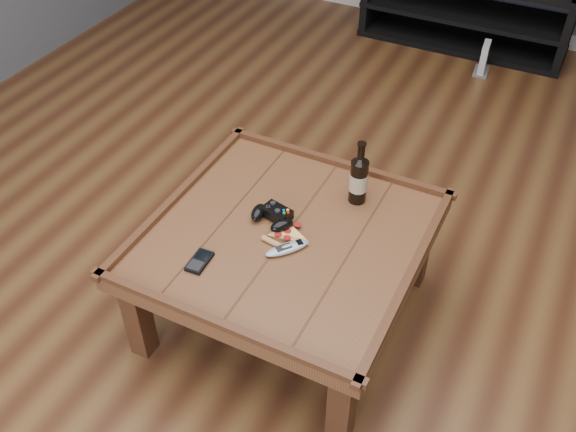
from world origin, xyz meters
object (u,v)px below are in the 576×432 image
at_px(media_console, 467,9).
at_px(game_console, 484,59).
at_px(beer_bottle, 359,178).
at_px(remote_control, 287,248).
at_px(coffee_table, 286,245).
at_px(game_controller, 273,216).
at_px(smartphone, 199,261).
at_px(pizza_slice, 286,234).

bearing_deg(media_console, game_console, -56.92).
distance_m(beer_bottle, remote_control, 0.41).
bearing_deg(coffee_table, game_console, 84.44).
height_order(beer_bottle, game_controller, beer_bottle).
height_order(coffee_table, game_controller, game_controller).
height_order(game_controller, game_console, game_controller).
relative_size(media_console, beer_bottle, 5.10).
relative_size(game_controller, remote_control, 1.14).
distance_m(smartphone, game_console, 2.73).
distance_m(smartphone, remote_control, 0.32).
height_order(coffee_table, pizza_slice, coffee_table).
relative_size(smartphone, game_console, 0.58).
relative_size(beer_bottle, pizza_slice, 1.22).
bearing_deg(pizza_slice, smartphone, -119.95).
bearing_deg(game_console, smartphone, -105.09).
height_order(beer_bottle, game_console, beer_bottle).
relative_size(coffee_table, pizza_slice, 4.57).
xyz_separation_m(coffee_table, beer_bottle, (0.16, 0.30, 0.17)).
height_order(smartphone, remote_control, remote_control).
xyz_separation_m(beer_bottle, smartphone, (-0.37, -0.58, -0.10)).
relative_size(pizza_slice, game_console, 1.10).
distance_m(pizza_slice, remote_control, 0.08).
relative_size(beer_bottle, game_controller, 1.41).
distance_m(coffee_table, game_controller, 0.12).
xyz_separation_m(coffee_table, media_console, (0.00, 2.75, -0.15)).
relative_size(coffee_table, beer_bottle, 3.75).
bearing_deg(smartphone, game_console, 77.37).
distance_m(coffee_table, smartphone, 0.35).
bearing_deg(game_console, media_console, 117.44).
distance_m(media_console, pizza_slice, 2.77).
bearing_deg(pizza_slice, game_controller, 156.98).
bearing_deg(beer_bottle, game_console, 88.04).
bearing_deg(remote_control, beer_bottle, 111.10).
height_order(coffee_table, media_console, media_console).
xyz_separation_m(game_controller, smartphone, (-0.13, -0.31, -0.02)).
bearing_deg(pizza_slice, beer_bottle, 72.00).
bearing_deg(coffee_table, smartphone, -127.77).
height_order(beer_bottle, smartphone, beer_bottle).
relative_size(coffee_table, smartphone, 8.75).
xyz_separation_m(media_console, pizza_slice, (0.00, -2.76, 0.21)).
relative_size(beer_bottle, remote_control, 1.61).
xyz_separation_m(coffee_table, smartphone, (-0.21, -0.27, 0.07)).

